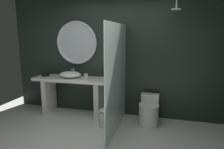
% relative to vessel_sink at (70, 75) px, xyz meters
% --- Properties ---
extents(back_wall_panel, '(4.80, 0.10, 2.60)m').
position_rel_vessel_sink_xyz_m(back_wall_panel, '(0.90, 0.34, 0.39)').
color(back_wall_panel, '#1E2823').
rests_on(back_wall_panel, ground_plane).
extents(vanity_counter, '(1.72, 0.53, 0.84)m').
position_rel_vessel_sink_xyz_m(vanity_counter, '(0.06, 0.00, -0.33)').
color(vanity_counter, silver).
rests_on(vanity_counter, ground_plane).
extents(vessel_sink, '(0.48, 0.39, 0.17)m').
position_rel_vessel_sink_xyz_m(vessel_sink, '(0.00, 0.00, 0.00)').
color(vessel_sink, white).
rests_on(vessel_sink, vanity_counter).
extents(tumbler_cup, '(0.08, 0.08, 0.10)m').
position_rel_vessel_sink_xyz_m(tumbler_cup, '(0.36, 0.02, -0.02)').
color(tumbler_cup, silver).
rests_on(tumbler_cup, vanity_counter).
extents(tissue_box, '(0.12, 0.13, 0.07)m').
position_rel_vessel_sink_xyz_m(tissue_box, '(-0.61, -0.00, -0.03)').
color(tissue_box, black).
rests_on(tissue_box, vanity_counter).
extents(round_wall_mirror, '(0.96, 0.07, 0.96)m').
position_rel_vessel_sink_xyz_m(round_wall_mirror, '(0.06, 0.25, 0.68)').
color(round_wall_mirror, silver).
extents(shower_glass_panel, '(0.02, 1.50, 1.96)m').
position_rel_vessel_sink_xyz_m(shower_glass_panel, '(1.16, -0.46, 0.07)').
color(shower_glass_panel, silver).
rests_on(shower_glass_panel, ground_plane).
extents(rain_shower_head, '(0.18, 0.18, 0.31)m').
position_rel_vessel_sink_xyz_m(rain_shower_head, '(2.14, -0.03, 1.33)').
color(rain_shower_head, silver).
extents(toilet, '(0.40, 0.56, 0.57)m').
position_rel_vessel_sink_xyz_m(toilet, '(1.73, -0.10, -0.64)').
color(toilet, white).
rests_on(toilet, ground_plane).
extents(waste_bin, '(0.25, 0.25, 0.36)m').
position_rel_vessel_sink_xyz_m(waste_bin, '(0.92, -0.42, -0.72)').
color(waste_bin, silver).
rests_on(waste_bin, ground_plane).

